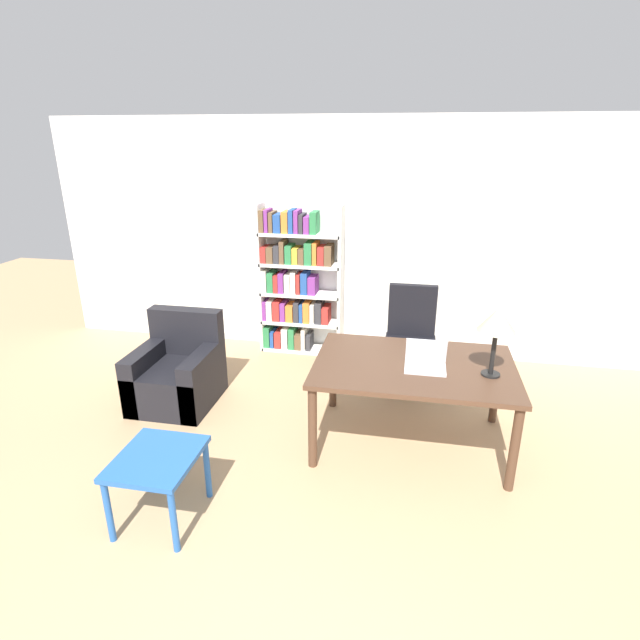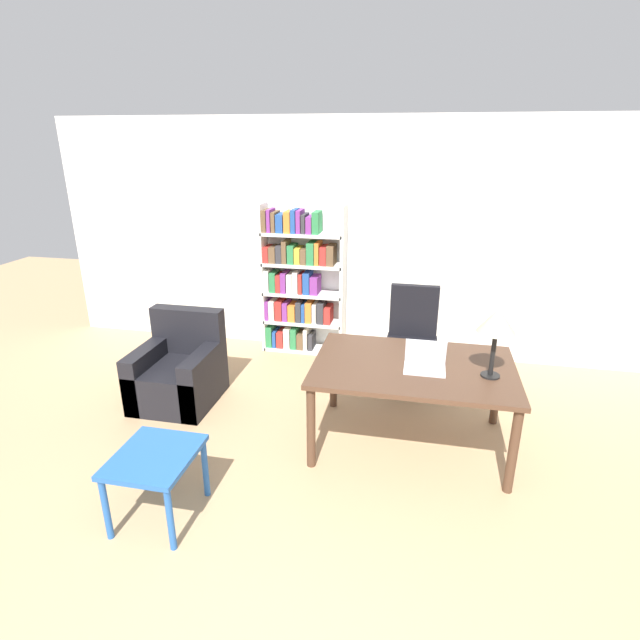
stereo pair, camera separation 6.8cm
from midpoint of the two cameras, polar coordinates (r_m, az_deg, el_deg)
wall_back at (r=5.80m, az=7.75°, el=8.92°), size 8.00×0.06×2.70m
desk at (r=4.16m, az=11.06°, el=-6.02°), size 1.61×1.08×0.74m
laptop at (r=4.06m, az=12.37°, el=-4.79°), size 0.32×0.23×0.24m
table_lamp at (r=3.92m, az=20.05°, el=-0.26°), size 0.28×0.28×0.55m
office_chair at (r=5.27m, az=10.81°, el=-2.32°), size 0.52×0.52×1.04m
side_table_blue at (r=3.62m, az=-17.78°, el=-15.43°), size 0.52×0.59×0.50m
armchair at (r=5.11m, az=-15.42°, el=-5.90°), size 0.74×0.79×0.87m
bookshelf at (r=5.89m, az=-2.20°, el=4.19°), size 0.98×0.28×1.76m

